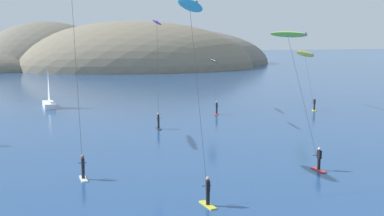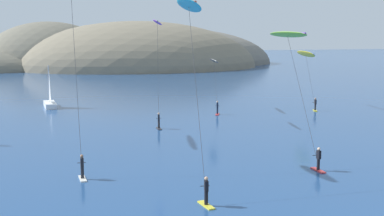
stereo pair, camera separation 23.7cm
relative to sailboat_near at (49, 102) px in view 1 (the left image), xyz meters
name	(u,v)px [view 1 (the left image)]	position (x,y,z in m)	size (l,w,h in m)	color
headland_island	(104,67)	(22.03, 87.77, -0.64)	(146.19, 67.08, 28.88)	#7A705B
sailboat_near	(49,102)	(0.00, 0.00, 0.00)	(1.55, 5.91, 5.70)	white
kitesurfer_yellow	(305,57)	(33.09, -11.38, 6.11)	(2.58, 7.85, 7.72)	yellow
kitesurfer_black	(213,65)	(20.28, -9.80, 5.24)	(2.98, 7.67, 6.74)	red
kitesurfer_cyan	(191,17)	(7.17, -38.10, 10.10)	(2.39, 9.29, 12.03)	yellow
kitesurfer_red	(72,0)	(0.30, -32.13, 11.46)	(1.68, 7.17, 13.49)	silver
kitesurfer_lime	(291,46)	(16.37, -35.19, 8.15)	(1.19, 8.05, 9.98)	red
kitesurfer_purple	(157,33)	(10.75, -16.95, 9.28)	(2.37, 6.89, 11.43)	#2D2D33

